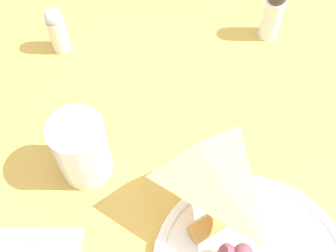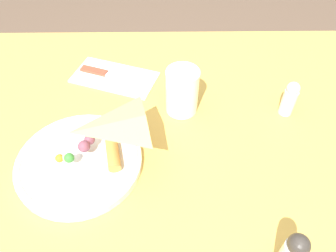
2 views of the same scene
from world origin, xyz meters
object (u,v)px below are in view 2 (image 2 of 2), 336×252
napkin_folded (115,77)px  butter_knife (111,75)px  dining_table (147,172)px  milk_glass (182,93)px  salt_shaker (290,98)px  plate_pizza (80,160)px

napkin_folded → butter_knife: butter_knife is taller
dining_table → milk_glass: bearing=51.6°
napkin_folded → salt_shaker: size_ratio=2.70×
napkin_folded → salt_shaker: bearing=-17.5°
milk_glass → salt_shaker: (0.23, -0.01, -0.01)m
napkin_folded → butter_knife: bearing=159.5°
milk_glass → napkin_folded: milk_glass is taller
milk_glass → salt_shaker: size_ratio=1.26×
plate_pizza → milk_glass: bearing=37.1°
milk_glass → plate_pizza: bearing=-142.9°
milk_glass → butter_knife: bearing=146.3°
napkin_folded → salt_shaker: 0.41m
plate_pizza → napkin_folded: (0.04, 0.26, -0.01)m
dining_table → napkin_folded: bearing=111.2°
plate_pizza → napkin_folded: plate_pizza is taller
plate_pizza → milk_glass: milk_glass is taller
plate_pizza → butter_knife: size_ratio=1.33×
napkin_folded → milk_glass: bearing=-34.3°
dining_table → napkin_folded: napkin_folded is taller
napkin_folded → salt_shaker: salt_shaker is taller
dining_table → napkin_folded: 0.25m
butter_knife → napkin_folded: bearing=0.0°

